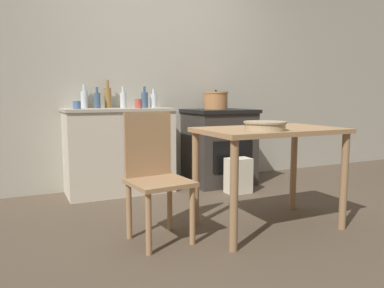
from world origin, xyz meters
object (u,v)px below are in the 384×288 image
Objects in this scene: bottle_center_left at (84,99)px; flour_sack at (238,176)px; cup_right at (77,105)px; stock_pot at (216,100)px; cup_mid_right at (138,104)px; bottle_left at (145,100)px; bottle_far_left at (97,100)px; mixing_bowl_large at (265,125)px; bottle_center_right at (123,100)px; chair at (155,173)px; bottle_mid_left at (108,97)px; bottle_center at (154,100)px; work_table at (269,144)px; stove at (219,146)px.

flour_sack is at bearing -27.58° from bottle_center_left.
flour_sack is 4.72× the size of cup_right.
cup_mid_right is at bearing -172.43° from stock_pot.
bottle_left is at bearing 175.05° from stock_pot.
mixing_bowl_large is at bearing -65.54° from bottle_far_left.
bottle_center_left is 0.40m from bottle_center_right.
chair is 1.69m from bottle_center_left.
bottle_mid_left is 1.19× the size of bottle_center_left.
mixing_bowl_large is at bearing -83.60° from bottle_center.
bottle_center_left is (-0.12, 0.08, 0.01)m from bottle_far_left.
chair is 0.85m from mixing_bowl_large.
cup_mid_right is 0.61m from cup_right.
bottle_center is at bearing 102.00° from work_table.
cup_right is at bearing -112.70° from bottle_center_left.
work_table is at bearing -63.93° from bottle_mid_left.
stock_pot is (0.38, 1.55, 0.32)m from work_table.
cup_right is (-1.59, -0.09, -0.04)m from stock_pot.
chair is 1.59m from bottle_far_left.
bottle_center_right is 0.53m from cup_right.
bottle_left reaches higher than mixing_bowl_large.
bottle_left is (-0.32, 1.76, 0.17)m from mixing_bowl_large.
bottle_mid_left is at bearing 35.98° from cup_right.
stock_pot is at bearing -7.93° from bottle_center.
bottle_center is 0.88m from cup_right.
flour_sack is 1.64× the size of bottle_center_right.
bottle_far_left is 0.97× the size of bottle_center_right.
cup_right is (-0.24, -0.20, -0.05)m from bottle_far_left.
bottle_left is (-0.82, 0.63, 0.80)m from flour_sack.
stock_pot is 0.99m from cup_mid_right.
work_table is 2.89× the size of flour_sack.
cup_mid_right is at bearing -3.83° from cup_right.
bottle_center_right is at bearing 116.73° from cup_mid_right.
bottle_mid_left is (-1.22, 0.17, 0.04)m from stock_pot.
bottle_center_left is (-0.24, 0.02, -0.02)m from bottle_mid_left.
bottle_mid_left reaches higher than bottle_far_left.
stove is 1.75m from mixing_bowl_large.
stock_pot is at bearing 3.24° from cup_right.
mixing_bowl_large is 1.81m from bottle_center.
bottle_mid_left is 0.50m from bottle_center.
stove is at bearing -7.35° from bottle_far_left.
bottle_mid_left is at bearing 148.50° from flour_sack.
chair is 3.94× the size of bottle_left.
flour_sack is at bearing 28.00° from chair.
bottle_far_left reaches higher than cup_mid_right.
bottle_center is (0.53, 1.50, 0.50)m from chair.
bottle_far_left is at bearing 172.65° from stove.
bottle_center is (0.62, -0.01, -0.01)m from bottle_far_left.
cup_right is at bearing 176.17° from cup_mid_right.
bottle_center_left is (-0.21, 1.59, 0.51)m from chair.
bottle_left reaches higher than bottle_far_left.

